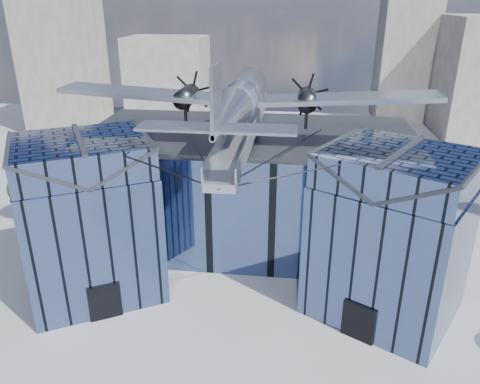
# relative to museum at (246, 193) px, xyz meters

# --- Properties ---
(ground_plane) EXTENTS (120.00, 120.00, 0.00)m
(ground_plane) POSITION_rel_museum_xyz_m (-0.00, -5.82, -5.54)
(ground_plane) COLOR gray
(museum) EXTENTS (32.88, 24.50, 17.60)m
(museum) POSITION_rel_museum_xyz_m (0.00, 0.00, 0.00)
(museum) COLOR #405483
(museum) RESTS_ON ground
(bg_towers) EXTENTS (77.00, 24.50, 26.00)m
(bg_towers) POSITION_rel_museum_xyz_m (1.45, 44.67, 4.47)
(bg_towers) COLOR gray
(bg_towers) RESTS_ON ground
(tree_side_w) EXTENTS (3.39, 3.39, 4.92)m
(tree_side_w) POSITION_rel_museum_xyz_m (-22.04, 3.53, -2.21)
(tree_side_w) COLOR #382516
(tree_side_w) RESTS_ON ground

